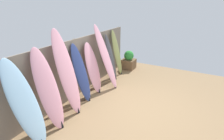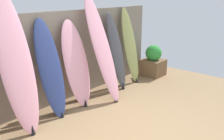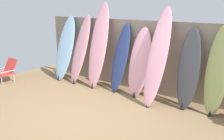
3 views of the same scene
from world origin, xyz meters
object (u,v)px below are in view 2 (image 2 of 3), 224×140
Objects in this scene: surfboard_navy_3 at (50,69)px; surfboard_charcoal_6 at (116,52)px; surfboard_pink_4 at (76,64)px; surfboard_olive_7 at (130,46)px; surfboard_pink_2 at (16,63)px; surfboard_pink_5 at (102,48)px; planter_box at (153,62)px.

surfboard_navy_3 is 1.78m from surfboard_charcoal_6.
surfboard_navy_3 reaches higher than surfboard_charcoal_6.
surfboard_olive_7 is at bearing 1.31° from surfboard_pink_4.
surfboard_pink_5 is (1.79, -0.11, -0.04)m from surfboard_pink_2.
surfboard_pink_2 reaches higher than surfboard_olive_7.
surfboard_pink_2 reaches higher than planter_box.
surfboard_pink_2 is at bearing -177.62° from surfboard_pink_4.
surfboard_navy_3 is 0.58m from surfboard_pink_4.
surfboard_olive_7 reaches higher than surfboard_navy_3.
surfboard_olive_7 is 0.95m from planter_box.
surfboard_olive_7 is 2.20× the size of planter_box.
surfboard_pink_2 is at bearing -178.75° from surfboard_charcoal_6.
surfboard_pink_5 reaches higher than surfboard_navy_3.
surfboard_charcoal_6 is (1.20, 0.00, 0.03)m from surfboard_pink_4.
surfboard_charcoal_6 is at bearing 13.68° from surfboard_pink_5.
surfboard_charcoal_6 is at bearing 172.75° from planter_box.
surfboard_pink_5 is at bearing -15.97° from surfboard_pink_4.
surfboard_olive_7 is at bearing 0.35° from surfboard_navy_3.
surfboard_pink_2 is 2.74× the size of planter_box.
surfboard_pink_5 is at bearing -166.32° from surfboard_charcoal_6.
surfboard_charcoal_6 is 1.43m from planter_box.
surfboard_navy_3 is 1.00× the size of surfboard_charcoal_6.
surfboard_pink_4 is 2.02× the size of planter_box.
planter_box is at bearing -3.55° from surfboard_navy_3.
surfboard_pink_2 is at bearing 178.24° from planter_box.
surfboard_navy_3 is 2.11× the size of planter_box.
surfboard_olive_7 reaches higher than planter_box.
surfboard_pink_5 is 1.25× the size of surfboard_charcoal_6.
surfboard_navy_3 reaches higher than surfboard_pink_4.
surfboard_pink_4 is 0.77× the size of surfboard_pink_5.
planter_box is at bearing -1.76° from surfboard_pink_2.
surfboard_pink_4 is at bearing -179.91° from surfboard_charcoal_6.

